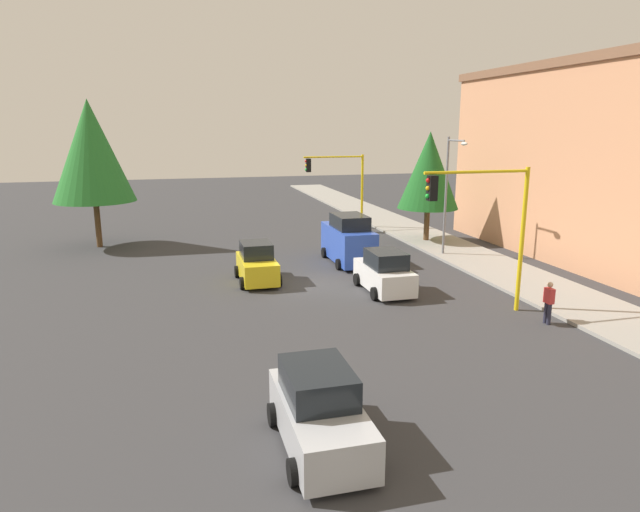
# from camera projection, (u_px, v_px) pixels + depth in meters

# --- Properties ---
(ground_plane) EXTENTS (120.00, 120.00, 0.00)m
(ground_plane) POSITION_uv_depth(u_px,v_px,m) (310.00, 285.00, 27.17)
(ground_plane) COLOR #353538
(sidewalk_kerb) EXTENTS (80.00, 4.00, 0.15)m
(sidewalk_kerb) POSITION_uv_depth(u_px,v_px,m) (454.00, 250.00, 34.48)
(sidewalk_kerb) COLOR gray
(sidewalk_kerb) RESTS_ON ground
(lane_arrow_near) EXTENTS (2.40, 1.10, 1.10)m
(lane_arrow_near) POSITION_uv_depth(u_px,v_px,m) (304.00, 402.00, 15.58)
(lane_arrow_near) COLOR silver
(lane_arrow_near) RESTS_ON ground
(apartment_block) EXTENTS (21.42, 9.30, 11.14)m
(apartment_block) POSITION_uv_depth(u_px,v_px,m) (620.00, 162.00, 31.57)
(apartment_block) COLOR tan
(apartment_block) RESTS_ON ground
(traffic_signal_near_left) EXTENTS (0.36, 4.59, 5.99)m
(traffic_signal_near_left) POSITION_uv_depth(u_px,v_px,m) (486.00, 213.00, 22.00)
(traffic_signal_near_left) COLOR yellow
(traffic_signal_near_left) RESTS_ON ground
(traffic_signal_far_left) EXTENTS (0.36, 4.59, 5.55)m
(traffic_signal_far_left) POSITION_uv_depth(u_px,v_px,m) (339.00, 177.00, 40.87)
(traffic_signal_far_left) COLOR yellow
(traffic_signal_far_left) RESTS_ON ground
(street_lamp_curbside) EXTENTS (2.15, 0.28, 7.00)m
(street_lamp_curbside) POSITION_uv_depth(u_px,v_px,m) (450.00, 184.00, 31.88)
(street_lamp_curbside) COLOR slate
(street_lamp_curbside) RESTS_ON ground
(tree_opposite_side) EXTENTS (5.03, 5.03, 9.23)m
(tree_opposite_side) POSITION_uv_depth(u_px,v_px,m) (91.00, 151.00, 34.33)
(tree_opposite_side) COLOR brown
(tree_opposite_side) RESTS_ON ground
(tree_roadside_mid) EXTENTS (3.98, 3.98, 7.27)m
(tree_roadside_mid) POSITION_uv_depth(u_px,v_px,m) (429.00, 171.00, 36.11)
(tree_roadside_mid) COLOR brown
(tree_roadside_mid) RESTS_ON ground
(delivery_van_blue) EXTENTS (4.80, 2.22, 2.77)m
(delivery_van_blue) POSITION_uv_depth(u_px,v_px,m) (348.00, 240.00, 31.31)
(delivery_van_blue) COLOR blue
(delivery_van_blue) RESTS_ON ground
(car_white) EXTENTS (3.94, 2.04, 1.98)m
(car_white) POSITION_uv_depth(u_px,v_px,m) (384.00, 273.00, 25.85)
(car_white) COLOR white
(car_white) RESTS_ON ground
(car_yellow) EXTENTS (3.61, 1.98, 1.98)m
(car_yellow) POSITION_uv_depth(u_px,v_px,m) (257.00, 264.00, 27.50)
(car_yellow) COLOR yellow
(car_yellow) RESTS_ON ground
(car_silver) EXTENTS (4.09, 2.07, 1.98)m
(car_silver) POSITION_uv_depth(u_px,v_px,m) (319.00, 412.00, 13.26)
(car_silver) COLOR #B2B5BA
(car_silver) RESTS_ON ground
(pedestrian_crossing) EXTENTS (0.40, 0.24, 1.70)m
(pedestrian_crossing) POSITION_uv_depth(u_px,v_px,m) (549.00, 302.00, 21.57)
(pedestrian_crossing) COLOR #262638
(pedestrian_crossing) RESTS_ON ground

